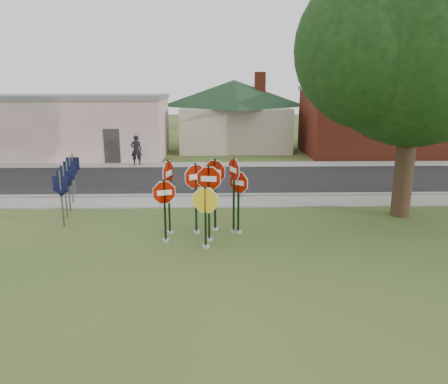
{
  "coord_description": "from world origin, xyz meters",
  "views": [
    {
      "loc": [
        0.28,
        -12.42,
        4.94
      ],
      "look_at": [
        0.68,
        2.0,
        1.34
      ],
      "focal_mm": 35.0,
      "sensor_mm": 36.0,
      "label": 1
    }
  ],
  "objects_px": {
    "stop_sign_center": "(209,192)",
    "stop_sign_yellow": "(205,210)",
    "stop_sign_left": "(165,203)",
    "oak_tree": "(417,41)",
    "pedestrian": "(136,150)"
  },
  "relations": [
    {
      "from": "stop_sign_left",
      "to": "oak_tree",
      "type": "bearing_deg",
      "value": 16.77
    },
    {
      "from": "stop_sign_yellow",
      "to": "pedestrian",
      "type": "distance_m",
      "value": 14.67
    },
    {
      "from": "stop_sign_yellow",
      "to": "pedestrian",
      "type": "xyz_separation_m",
      "value": [
        -4.44,
        13.98,
        -0.25
      ]
    },
    {
      "from": "oak_tree",
      "to": "pedestrian",
      "type": "distance_m",
      "value": 16.91
    },
    {
      "from": "oak_tree",
      "to": "pedestrian",
      "type": "relative_size",
      "value": 6.04
    },
    {
      "from": "stop_sign_left",
      "to": "oak_tree",
      "type": "distance_m",
      "value": 10.45
    },
    {
      "from": "stop_sign_yellow",
      "to": "stop_sign_left",
      "type": "distance_m",
      "value": 1.42
    },
    {
      "from": "stop_sign_center",
      "to": "stop_sign_yellow",
      "type": "xyz_separation_m",
      "value": [
        -0.1,
        -0.64,
        -0.38
      ]
    },
    {
      "from": "stop_sign_center",
      "to": "stop_sign_yellow",
      "type": "height_order",
      "value": "stop_sign_center"
    },
    {
      "from": "stop_sign_center",
      "to": "pedestrian",
      "type": "xyz_separation_m",
      "value": [
        -4.54,
        13.34,
        -0.64
      ]
    },
    {
      "from": "stop_sign_yellow",
      "to": "stop_sign_left",
      "type": "bearing_deg",
      "value": 155.64
    },
    {
      "from": "stop_sign_yellow",
      "to": "pedestrian",
      "type": "height_order",
      "value": "stop_sign_yellow"
    },
    {
      "from": "stop_sign_yellow",
      "to": "oak_tree",
      "type": "height_order",
      "value": "oak_tree"
    },
    {
      "from": "stop_sign_center",
      "to": "pedestrian",
      "type": "distance_m",
      "value": 14.1
    },
    {
      "from": "stop_sign_center",
      "to": "stop_sign_yellow",
      "type": "relative_size",
      "value": 1.24
    }
  ]
}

